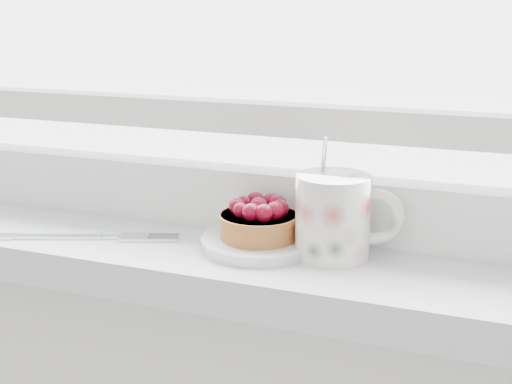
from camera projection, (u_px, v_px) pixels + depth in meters
The scene contains 4 objects.
saucer at pixel (259, 243), 0.77m from camera, with size 0.12×0.12×0.01m, color silver.
raspberry_tart at pixel (259, 220), 0.76m from camera, with size 0.09×0.09×0.05m.
floral_mug at pixel (336, 215), 0.73m from camera, with size 0.12×0.09×0.13m.
fork at pixel (87, 237), 0.80m from camera, with size 0.20×0.09×0.00m.
Camera 1 is at (0.28, 1.22, 1.20)m, focal length 50.00 mm.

